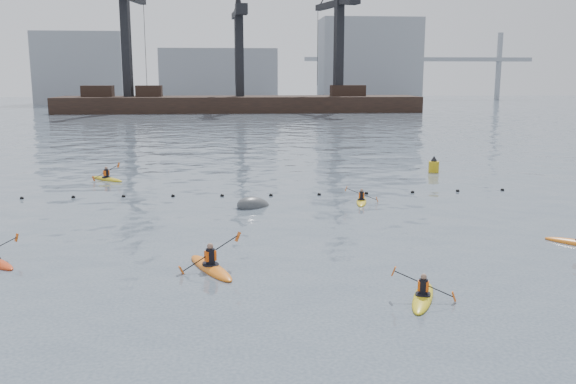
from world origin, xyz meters
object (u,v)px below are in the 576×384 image
kayaker_0 (211,266)px  kayaker_1 (423,296)px  kayaker_5 (107,178)px  nav_buoy (434,167)px  kayaker_3 (361,201)px  mooring_buoy (254,206)px

kayaker_0 → kayaker_1: kayaker_0 is taller
kayaker_5 → nav_buoy: (24.30, 1.36, 0.33)m
kayaker_0 → kayaker_3: (8.35, 11.85, -0.03)m
kayaker_0 → kayaker_3: size_ratio=1.26×
kayaker_1 → kayaker_3: size_ratio=1.08×
kayaker_5 → kayaker_0: bearing=-116.9°
kayaker_0 → kayaker_3: bearing=30.1°
kayaker_0 → kayaker_5: 22.60m
mooring_buoy → nav_buoy: bearing=38.4°
kayaker_1 → kayaker_3: bearing=108.7°
kayaker_0 → kayaker_5: bearing=86.4°
kayaker_3 → kayaker_5: 18.89m
mooring_buoy → nav_buoy: (14.17, 11.22, 0.43)m
kayaker_3 → kayaker_5: bearing=163.6°
kayaker_1 → nav_buoy: (9.01, 26.25, 0.34)m
kayaker_0 → nav_buoy: 27.66m
kayaker_1 → nav_buoy: bearing=94.0°
kayaker_1 → kayaker_3: (1.19, 15.66, -0.01)m
kayaker_1 → nav_buoy: 27.76m
kayaker_3 → mooring_buoy: (-6.34, -0.63, -0.09)m
kayaker_1 → kayaker_5: 29.22m
kayaker_0 → nav_buoy: (16.17, 22.44, 0.32)m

